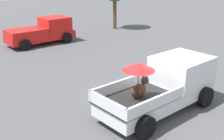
# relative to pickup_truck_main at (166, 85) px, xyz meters

# --- Properties ---
(ground_plane) EXTENTS (80.00, 80.00, 0.00)m
(ground_plane) POSITION_rel_pickup_truck_main_xyz_m (-0.44, 0.05, -0.96)
(ground_plane) COLOR #4C4C4F
(pickup_truck_main) EXTENTS (5.21, 2.66, 2.29)m
(pickup_truck_main) POSITION_rel_pickup_truck_main_xyz_m (0.00, 0.00, 0.00)
(pickup_truck_main) COLOR black
(pickup_truck_main) RESTS_ON ground
(pickup_truck_red) EXTENTS (4.99, 2.64, 1.80)m
(pickup_truck_red) POSITION_rel_pickup_truck_main_xyz_m (2.47, 12.06, -0.09)
(pickup_truck_red) COLOR black
(pickup_truck_red) RESTS_ON ground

